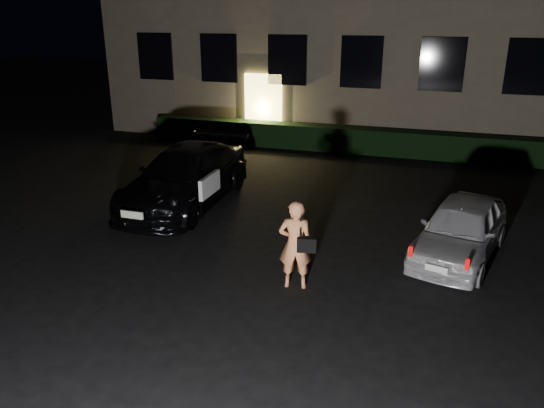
% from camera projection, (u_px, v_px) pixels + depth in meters
% --- Properties ---
extents(ground, '(80.00, 80.00, 0.00)m').
position_uv_depth(ground, '(255.00, 299.00, 9.08)').
color(ground, black).
rests_on(ground, ground).
extents(hedge, '(15.00, 0.70, 0.85)m').
position_uv_depth(hedge, '(355.00, 140.00, 18.32)').
color(hedge, black).
rests_on(hedge, ground).
extents(sedan, '(2.10, 4.98, 1.41)m').
position_uv_depth(sedan, '(186.00, 177.00, 13.35)').
color(sedan, black).
rests_on(sedan, ground).
extents(hatch, '(2.17, 3.66, 1.17)m').
position_uv_depth(hatch, '(461.00, 229.00, 10.48)').
color(hatch, silver).
rests_on(hatch, ground).
extents(man, '(0.73, 0.50, 1.63)m').
position_uv_depth(man, '(296.00, 245.00, 9.23)').
color(man, '#F4945B').
rests_on(man, ground).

